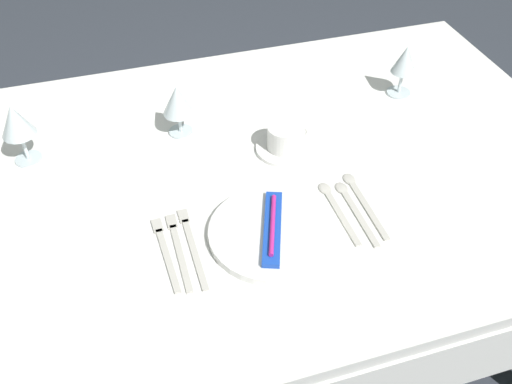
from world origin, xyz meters
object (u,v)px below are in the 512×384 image
at_px(dinner_plate, 272,233).
at_px(coffee_cup_left, 285,137).
at_px(toothbrush_package, 272,227).
at_px(wine_glass_centre, 405,62).
at_px(wine_glass_left, 178,102).
at_px(spoon_tea, 361,197).
at_px(fork_salad, 165,251).
at_px(spoon_soup, 335,205).
at_px(wine_glass_right, 16,123).
at_px(fork_inner, 179,248).
at_px(fork_outer, 192,244).
at_px(spoon_dessert, 352,205).

xyz_separation_m(dinner_plate, coffee_cup_left, (0.12, 0.27, 0.03)).
bearing_deg(toothbrush_package, wine_glass_centre, 38.87).
bearing_deg(wine_glass_centre, wine_glass_left, 179.94).
relative_size(dinner_plate, spoon_tea, 1.24).
bearing_deg(wine_glass_centre, spoon_tea, -128.06).
bearing_deg(fork_salad, toothbrush_package, -5.67).
bearing_deg(spoon_soup, wine_glass_left, 127.06).
distance_m(wine_glass_centre, wine_glass_left, 0.63).
bearing_deg(wine_glass_right, wine_glass_centre, -0.00).
bearing_deg(fork_inner, dinner_plate, -6.16).
distance_m(coffee_cup_left, wine_glass_centre, 0.42).
relative_size(fork_outer, wine_glass_right, 1.45).
bearing_deg(wine_glass_centre, spoon_dessert, -129.42).
bearing_deg(fork_salad, coffee_cup_left, 35.13).
bearing_deg(spoon_soup, fork_outer, -176.31).
relative_size(fork_salad, coffee_cup_left, 1.94).
relative_size(fork_outer, wine_glass_left, 1.66).
relative_size(spoon_dessert, wine_glass_centre, 1.42).
bearing_deg(wine_glass_centre, fork_outer, -150.31).
xyz_separation_m(spoon_soup, wine_glass_right, (-0.66, 0.37, 0.11)).
bearing_deg(coffee_cup_left, dinner_plate, -114.20).
bearing_deg(wine_glass_centre, coffee_cup_left, -159.57).
distance_m(fork_outer, wine_glass_centre, 0.79).
xyz_separation_m(fork_salad, coffee_cup_left, (0.35, 0.24, 0.04)).
xyz_separation_m(wine_glass_left, wine_glass_right, (-0.38, -0.00, 0.02)).
bearing_deg(toothbrush_package, fork_inner, 173.84).
bearing_deg(wine_glass_left, dinner_plate, -74.43).
distance_m(dinner_plate, spoon_soup, 0.17).
xyz_separation_m(toothbrush_package, wine_glass_centre, (0.51, 0.41, 0.08)).
bearing_deg(spoon_soup, toothbrush_package, -164.40).
relative_size(coffee_cup_left, wine_glass_left, 0.78).
relative_size(toothbrush_package, spoon_soup, 1.02).
relative_size(fork_inner, wine_glass_left, 1.57).
bearing_deg(dinner_plate, wine_glass_centre, 38.87).
distance_m(toothbrush_package, coffee_cup_left, 0.29).
distance_m(fork_outer, spoon_soup, 0.33).
height_order(toothbrush_package, wine_glass_left, wine_glass_left).
height_order(toothbrush_package, spoon_tea, toothbrush_package).
height_order(fork_outer, wine_glass_left, wine_glass_left).
bearing_deg(fork_salad, wine_glass_right, 124.53).
bearing_deg(coffee_cup_left, toothbrush_package, -114.20).
distance_m(toothbrush_package, wine_glass_centre, 0.66).
bearing_deg(spoon_tea, coffee_cup_left, 117.07).
relative_size(fork_outer, spoon_tea, 1.05).
xyz_separation_m(fork_inner, wine_glass_left, (0.08, 0.39, 0.09)).
bearing_deg(spoon_soup, coffee_cup_left, 100.97).
bearing_deg(wine_glass_left, spoon_tea, -46.36).
height_order(toothbrush_package, fork_outer, toothbrush_package).
bearing_deg(spoon_dessert, fork_inner, -178.31).
relative_size(toothbrush_package, spoon_dessert, 1.00).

